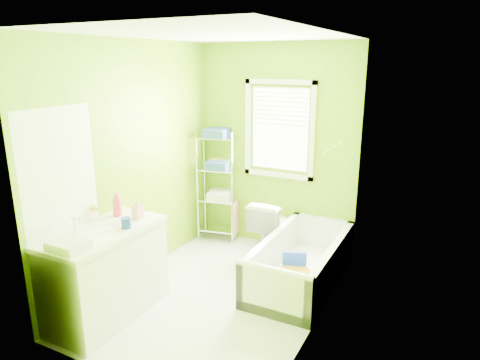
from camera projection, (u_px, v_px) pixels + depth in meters
The scene contains 9 objects.
ground at pixel (221, 293), 4.52m from camera, with size 2.90×2.90×0.00m, color silver.
room_envelope at pixel (219, 150), 4.11m from camera, with size 2.14×2.94×2.62m.
window at pixel (279, 124), 5.29m from camera, with size 0.92×0.05×1.22m.
door at pixel (65, 219), 3.85m from camera, with size 0.09×0.80×2.00m.
right_wall_decor at pixel (322, 187), 3.70m from camera, with size 0.04×1.48×1.17m.
bathtub at pixel (300, 268), 4.70m from camera, with size 0.77×1.65×0.53m.
toilet at pixel (271, 226), 5.37m from camera, with size 0.41×0.72×0.73m, color white.
vanity at pixel (106, 271), 4.01m from camera, with size 0.60×1.17×1.13m.
wire_shelf_unit at pixel (219, 173), 5.70m from camera, with size 0.56×0.46×1.53m.
Camera 1 is at (2.02, -3.50, 2.37)m, focal length 32.00 mm.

